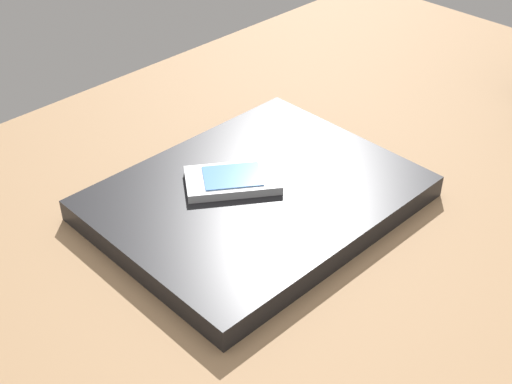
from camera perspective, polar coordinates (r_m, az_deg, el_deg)
The scene contains 3 objects.
desk_surface at distance 73.70cm, azimuth 4.41°, elevation -2.84°, with size 120.00×80.00×3.00cm, color #9E7751.
laptop_closed at distance 72.93cm, azimuth 0.00°, elevation -0.50°, with size 31.60×24.79×2.43cm, color black.
cell_phone_on_laptop at distance 72.69cm, azimuth -1.93°, elevation 1.00°, with size 11.14×10.17×1.05cm.
Camera 1 is at (44.30, 36.60, 47.63)cm, focal length 48.92 mm.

